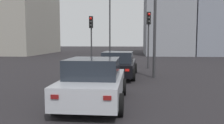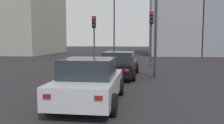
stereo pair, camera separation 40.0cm
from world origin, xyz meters
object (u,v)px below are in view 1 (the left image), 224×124
object	(u,v)px
car_black_lead	(118,64)
street_lamp_far	(110,21)
car_silver_second	(94,82)
traffic_light_near_left	(91,31)
traffic_light_near_right	(149,28)

from	to	relation	value
car_black_lead	street_lamp_far	bearing A→B (deg)	10.42
car_black_lead	car_silver_second	distance (m)	5.82
traffic_light_near_left	street_lamp_far	size ratio (longest dim) A/B	0.55
traffic_light_near_right	street_lamp_far	world-z (taller)	street_lamp_far
traffic_light_near_right	street_lamp_far	size ratio (longest dim) A/B	0.58
traffic_light_near_left	street_lamp_far	bearing A→B (deg)	178.26
car_black_lead	car_silver_second	xyz separation A→B (m)	(-5.81, 0.43, 0.02)
traffic_light_near_left	street_lamp_far	distance (m)	8.14
car_black_lead	car_silver_second	bearing A→B (deg)	178.06
street_lamp_far	traffic_light_near_left	bearing A→B (deg)	175.39
car_silver_second	traffic_light_near_right	size ratio (longest dim) A/B	0.96
traffic_light_near_left	traffic_light_near_right	bearing A→B (deg)	87.08
car_silver_second	street_lamp_far	xyz separation A→B (m)	(18.19, 1.34, 3.56)
car_silver_second	street_lamp_far	distance (m)	18.58
car_black_lead	street_lamp_far	size ratio (longest dim) A/B	0.66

